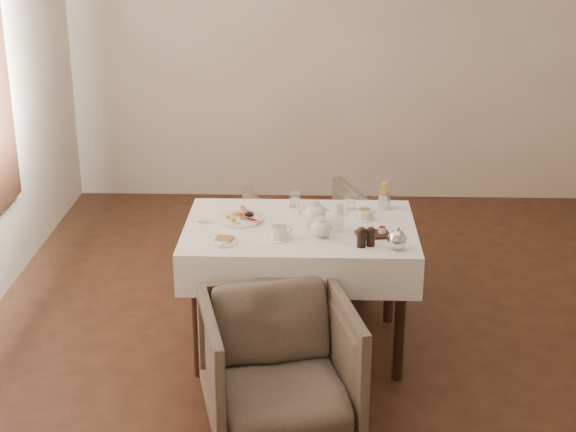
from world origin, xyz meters
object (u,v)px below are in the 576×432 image
(armchair_near, at_px, (279,365))
(armchair_far, at_px, (309,241))
(table, at_px, (300,245))
(teapot_centre, at_px, (315,211))
(breakfast_plate, at_px, (239,218))

(armchair_near, relative_size, armchair_far, 1.01)
(table, height_order, teapot_centre, teapot_centre)
(armchair_far, bearing_deg, breakfast_plate, 39.81)
(armchair_far, xyz_separation_m, breakfast_plate, (-0.39, -0.73, 0.44))
(teapot_centre, bearing_deg, table, -160.73)
(breakfast_plate, height_order, teapot_centre, teapot_centre)
(armchair_near, height_order, breakfast_plate, breakfast_plate)
(breakfast_plate, relative_size, teapot_centre, 1.68)
(armchair_near, relative_size, teapot_centre, 4.24)
(teapot_centre, bearing_deg, armchair_near, -113.62)
(armchair_near, distance_m, armchair_far, 1.62)
(table, relative_size, breakfast_plate, 4.42)
(table, height_order, armchair_far, table)
(armchair_near, bearing_deg, table, 70.38)
(teapot_centre, bearing_deg, breakfast_plate, 161.93)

